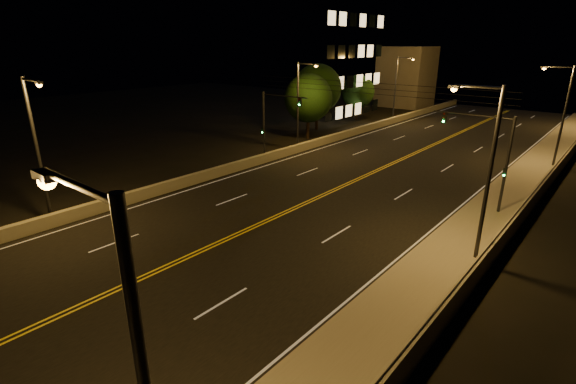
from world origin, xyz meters
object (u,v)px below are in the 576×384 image
Objects in this scene: building_tower at (287,8)px; tree_1 at (317,89)px; tree_2 at (358,92)px; traffic_signal_right at (492,153)px; streetlight_1 at (485,165)px; tree_0 at (308,98)px; traffic_signal_left at (271,120)px; streetlight_6 at (398,85)px; streetlight_2 at (561,111)px; streetlight_4 at (38,143)px; streetlight_5 at (300,101)px.

building_tower is 15.80m from tree_1.
tree_2 is (0.12, 9.82, -1.18)m from tree_1.
traffic_signal_right is at bearing -32.01° from tree_1.
traffic_signal_right is at bearing 101.35° from streetlight_1.
tree_0 is at bearing 154.95° from traffic_signal_right.
traffic_signal_left is (-18.88, 0.00, 0.00)m from traffic_signal_right.
streetlight_1 is at bearing -51.10° from tree_2.
traffic_signal_right and traffic_signal_left have the same top height.
traffic_signal_right is (19.96, -27.55, -1.07)m from streetlight_6.
streetlight_2 is 14.95m from traffic_signal_right.
streetlight_4 is 19.23m from traffic_signal_left.
streetlight_5 is (0.00, 24.72, 0.00)m from streetlight_4.
traffic_signal_right is at bearing -15.55° from streetlight_5.
streetlight_1 is 1.37× the size of traffic_signal_left.
tree_1 is (10.35, -6.30, -10.13)m from building_tower.
tree_2 is at bearing 18.56° from building_tower.
streetlight_1 is 25.01m from streetlight_5.
streetlight_1 and streetlight_2 have the same top height.
streetlight_4 is 1.37× the size of traffic_signal_right.
streetlight_6 is (0.00, 46.71, 0.00)m from streetlight_4.
building_tower is at bearing 148.19° from traffic_signal_right.
tree_1 is at bearing -31.32° from building_tower.
streetlight_4 reaches higher than traffic_signal_right.
traffic_signal_right is 0.20× the size of building_tower.
streetlight_6 is 1.37× the size of traffic_signal_right.
streetlight_1 is 21.67m from traffic_signal_left.
traffic_signal_right is 43.32m from building_tower.
streetlight_4 is at bearing -84.69° from tree_0.
streetlight_4 reaches higher than tree_1.
building_tower is at bearing 110.72° from streetlight_4.
traffic_signal_right is (-1.47, -14.84, -1.07)m from streetlight_2.
building_tower is 4.96× the size of tree_2.
building_tower is at bearing 133.39° from streetlight_5.
streetlight_2 is 40.20m from streetlight_4.
tree_0 is (-2.77, 5.07, -0.46)m from streetlight_5.
streetlight_5 is at bearing 164.45° from traffic_signal_right.
streetlight_4 is 1.07× the size of tree_1.
traffic_signal_left is 29.85m from building_tower.
streetlight_2 is 39.07m from building_tower.
streetlight_5 is (-21.43, -9.29, 0.00)m from streetlight_2.
tree_1 is 9.89m from tree_2.
tree_1 is (-5.24, 10.19, 0.07)m from streetlight_5.
building_tower is at bearing 138.30° from tree_0.
traffic_signal_right is at bearing -25.05° from tree_0.
tree_0 is at bearing 95.31° from streetlight_4.
streetlight_1 and streetlight_6 have the same top height.
traffic_signal_right is at bearing 0.00° from traffic_signal_left.
streetlight_4 is 27.69m from traffic_signal_right.
building_tower is (-16.67, 22.05, 11.28)m from traffic_signal_left.
streetlight_4 is at bearing -69.28° from building_tower.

